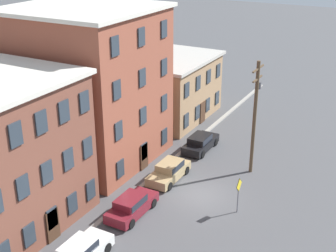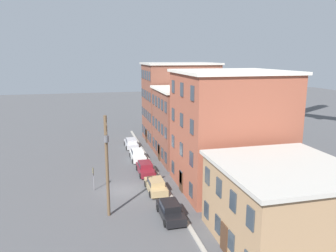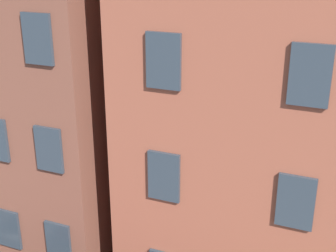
# 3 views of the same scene
# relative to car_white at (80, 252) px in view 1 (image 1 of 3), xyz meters

# --- Properties ---
(ground_plane) EXTENTS (200.00, 200.00, 0.00)m
(ground_plane) POSITION_rel_car_white_xyz_m (10.36, -3.06, -0.75)
(ground_plane) COLOR #4C4C4F
(kerb_strip) EXTENTS (56.00, 0.36, 0.16)m
(kerb_strip) POSITION_rel_car_white_xyz_m (10.36, 1.44, -0.67)
(kerb_strip) COLOR #9E998E
(kerb_strip) RESTS_ON ground_plane
(apartment_far) EXTENTS (10.83, 11.19, 12.87)m
(apartment_far) POSITION_rel_car_white_xyz_m (12.03, 8.28, 5.70)
(apartment_far) COLOR brown
(apartment_far) RESTS_ON ground_plane
(apartment_annex) EXTENTS (10.44, 9.88, 6.43)m
(apartment_annex) POSITION_rel_car_white_xyz_m (23.54, 7.62, 2.48)
(apartment_annex) COLOR #9E7A56
(apartment_annex) RESTS_ON ground_plane
(car_white) EXTENTS (4.40, 1.92, 1.43)m
(car_white) POSITION_rel_car_white_xyz_m (0.00, 0.00, 0.00)
(car_white) COLOR silver
(car_white) RESTS_ON ground_plane
(car_maroon) EXTENTS (4.40, 1.92, 1.43)m
(car_maroon) POSITION_rel_car_white_xyz_m (5.78, 0.10, 0.00)
(car_maroon) COLOR maroon
(car_maroon) RESTS_ON ground_plane
(car_tan) EXTENTS (4.40, 1.92, 1.43)m
(car_tan) POSITION_rel_car_white_xyz_m (11.47, 0.23, 0.00)
(car_tan) COLOR tan
(car_tan) RESTS_ON ground_plane
(car_black) EXTENTS (4.40, 1.92, 1.43)m
(car_black) POSITION_rel_car_white_xyz_m (17.51, 0.32, 0.00)
(car_black) COLOR black
(car_black) RESTS_ON ground_plane
(caution_sign) EXTENTS (1.03, 0.08, 2.70)m
(caution_sign) POSITION_rel_car_white_xyz_m (9.57, -6.26, 1.07)
(caution_sign) COLOR slate
(caution_sign) RESTS_ON ground_plane
(utility_pole) EXTENTS (2.40, 0.44, 9.32)m
(utility_pole) POSITION_rel_car_white_xyz_m (15.79, -5.06, 4.49)
(utility_pole) COLOR brown
(utility_pole) RESTS_ON ground_plane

